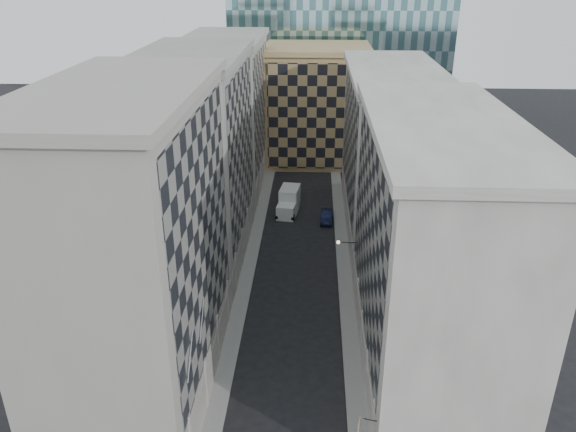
% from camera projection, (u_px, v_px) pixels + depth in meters
% --- Properties ---
extents(sidewalk_west, '(1.50, 100.00, 0.15)m').
position_uv_depth(sidewalk_west, '(249.00, 265.00, 62.32)').
color(sidewalk_west, gray).
rests_on(sidewalk_west, ground).
extents(sidewalk_east, '(1.50, 100.00, 0.15)m').
position_uv_depth(sidewalk_east, '(344.00, 267.00, 61.87)').
color(sidewalk_east, gray).
rests_on(sidewalk_east, ground).
extents(bldg_left_a, '(10.80, 22.80, 23.70)m').
position_uv_depth(bldg_left_a, '(138.00, 250.00, 40.44)').
color(bldg_left_a, '#9D978D').
rests_on(bldg_left_a, ground).
extents(bldg_left_b, '(10.80, 22.80, 22.70)m').
position_uv_depth(bldg_left_b, '(198.00, 159.00, 60.68)').
color(bldg_left_b, gray).
rests_on(bldg_left_b, ground).
extents(bldg_left_c, '(10.80, 22.80, 21.70)m').
position_uv_depth(bldg_left_c, '(227.00, 114.00, 80.91)').
color(bldg_left_c, '#9D978D').
rests_on(bldg_left_c, ground).
extents(bldg_right_a, '(10.80, 26.80, 20.70)m').
position_uv_depth(bldg_right_a, '(430.00, 249.00, 43.75)').
color(bldg_right_a, '#A7A199').
rests_on(bldg_right_a, ground).
extents(bldg_right_b, '(10.80, 28.80, 19.70)m').
position_uv_depth(bldg_right_b, '(389.00, 150.00, 68.53)').
color(bldg_right_b, '#A7A199').
rests_on(bldg_right_b, ground).
extents(tan_block, '(16.80, 14.80, 18.80)m').
position_uv_depth(tan_block, '(317.00, 104.00, 92.67)').
color(tan_block, tan).
rests_on(tan_block, ground).
extents(flagpoles_left, '(0.10, 6.33, 2.33)m').
position_uv_depth(flagpoles_left, '(196.00, 337.00, 37.24)').
color(flagpoles_left, gray).
rests_on(flagpoles_left, ground).
extents(bracket_lamp, '(1.98, 0.36, 0.36)m').
position_uv_depth(bracket_lamp, '(340.00, 242.00, 53.92)').
color(bracket_lamp, black).
rests_on(bracket_lamp, ground).
extents(box_truck, '(3.14, 6.16, 3.24)m').
position_uv_depth(box_truck, '(289.00, 202.00, 75.33)').
color(box_truck, white).
rests_on(box_truck, ground).
extents(dark_car, '(1.60, 4.22, 1.37)m').
position_uv_depth(dark_car, '(327.00, 216.00, 72.82)').
color(dark_car, black).
rests_on(dark_car, ground).
extents(shop_sign, '(1.27, 0.79, 0.88)m').
position_uv_depth(shop_sign, '(360.00, 425.00, 35.75)').
color(shop_sign, black).
rests_on(shop_sign, ground).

